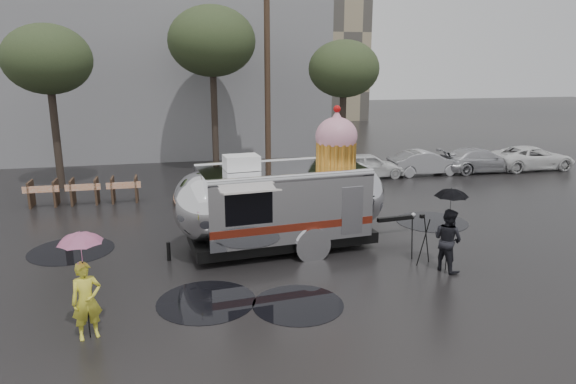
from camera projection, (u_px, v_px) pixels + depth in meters
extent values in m
plane|color=black|center=(272.00, 302.00, 11.93)|extent=(120.00, 120.00, 0.00)
cylinder|color=black|center=(206.00, 301.00, 11.97)|extent=(2.31, 2.31, 0.01)
cylinder|color=black|center=(432.00, 222.00, 17.91)|extent=(2.46, 2.46, 0.01)
cylinder|color=black|center=(298.00, 304.00, 11.82)|extent=(2.11, 2.11, 0.01)
cylinder|color=black|center=(71.00, 250.00, 15.19)|extent=(2.45, 2.45, 0.01)
cube|color=slate|center=(137.00, 44.00, 32.17)|extent=(22.00, 12.00, 13.00)
cylinder|color=#473323|center=(267.00, 81.00, 24.59)|extent=(0.28, 0.28, 9.00)
cylinder|color=#382D26|center=(55.00, 122.00, 22.02)|extent=(0.32, 0.32, 5.85)
ellipsoid|color=#29371D|center=(48.00, 59.00, 21.38)|extent=(3.64, 3.64, 2.86)
cylinder|color=#382D26|center=(214.00, 104.00, 25.28)|extent=(0.32, 0.32, 6.75)
ellipsoid|color=#29371D|center=(212.00, 41.00, 24.54)|extent=(4.20, 4.20, 3.30)
cylinder|color=#382D26|center=(343.00, 120.00, 24.83)|extent=(0.32, 0.32, 5.40)
ellipsoid|color=#29371D|center=(344.00, 69.00, 24.23)|extent=(3.36, 3.36, 2.64)
cube|color=#473323|center=(31.00, 194.00, 19.68)|extent=(0.08, 0.80, 1.00)
cube|color=#473323|center=(56.00, 193.00, 19.87)|extent=(0.08, 0.80, 1.00)
cube|color=#E5590C|center=(41.00, 189.00, 19.35)|extent=(1.30, 0.04, 0.25)
cube|color=#473323|center=(73.00, 192.00, 20.00)|extent=(0.08, 0.80, 1.00)
cube|color=#473323|center=(97.00, 191.00, 20.19)|extent=(0.08, 0.80, 1.00)
cube|color=#E5590C|center=(83.00, 187.00, 19.67)|extent=(1.30, 0.04, 0.25)
cube|color=#473323|center=(113.00, 190.00, 20.31)|extent=(0.08, 0.80, 1.00)
cube|color=#473323|center=(137.00, 189.00, 20.50)|extent=(0.08, 0.80, 1.00)
cube|color=#E5590C|center=(123.00, 185.00, 19.99)|extent=(1.30, 0.04, 0.25)
imported|color=silver|center=(368.00, 163.00, 24.59)|extent=(4.00, 1.80, 1.40)
imported|color=#B2B2B7|center=(425.00, 161.00, 25.22)|extent=(4.00, 1.80, 1.40)
imported|color=#B2B2B7|center=(480.00, 158.00, 25.85)|extent=(4.20, 1.80, 1.44)
imported|color=silver|center=(532.00, 155.00, 26.48)|extent=(4.40, 1.90, 1.50)
cube|color=silver|center=(281.00, 199.00, 15.08)|extent=(4.94, 2.92, 1.93)
ellipsoid|color=silver|center=(354.00, 193.00, 15.79)|extent=(1.84, 2.61, 1.93)
ellipsoid|color=silver|center=(201.00, 206.00, 14.36)|extent=(1.84, 2.61, 1.93)
cube|color=black|center=(281.00, 236.00, 15.35)|extent=(5.54, 2.66, 0.32)
cylinder|color=black|center=(311.00, 246.00, 14.50)|extent=(0.77, 0.31, 0.75)
cylinder|color=black|center=(287.00, 223.00, 16.53)|extent=(0.77, 0.31, 0.75)
cylinder|color=silver|center=(313.00, 246.00, 14.35)|extent=(1.03, 0.21, 1.03)
cube|color=black|center=(396.00, 218.00, 16.49)|extent=(1.29, 0.26, 0.13)
sphere|color=silver|center=(413.00, 215.00, 16.67)|extent=(0.19, 0.19, 0.17)
cylinder|color=black|center=(169.00, 252.00, 14.37)|extent=(0.12, 0.12, 0.54)
cube|color=#54170C|center=(295.00, 227.00, 14.07)|extent=(4.69, 0.50, 0.21)
cube|color=#54170C|center=(270.00, 204.00, 16.32)|extent=(4.69, 0.50, 0.21)
cube|color=black|center=(249.00, 209.00, 13.50)|extent=(1.28, 0.16, 0.86)
cube|color=#BDB5AF|center=(251.00, 192.00, 13.13)|extent=(1.55, 0.68, 0.15)
cube|color=silver|center=(352.00, 211.00, 14.49)|extent=(0.64, 0.09, 1.39)
cube|color=white|center=(241.00, 162.00, 14.43)|extent=(1.03, 0.79, 0.41)
cylinder|color=gold|center=(336.00, 153.00, 15.28)|extent=(1.22, 1.22, 0.64)
ellipsoid|color=pink|center=(336.00, 136.00, 15.15)|extent=(1.36, 1.36, 1.11)
cone|color=pink|center=(337.00, 117.00, 15.01)|extent=(0.59, 0.59, 0.43)
sphere|color=red|center=(337.00, 109.00, 14.96)|extent=(0.23, 0.23, 0.21)
imported|color=yellow|center=(87.00, 301.00, 10.22)|extent=(0.68, 0.56, 1.62)
imported|color=pink|center=(81.00, 249.00, 9.95)|extent=(1.06, 1.06, 0.72)
cylinder|color=black|center=(87.00, 300.00, 10.22)|extent=(0.02, 0.02, 1.65)
imported|color=black|center=(448.00, 240.00, 13.58)|extent=(0.74, 0.93, 1.70)
imported|color=black|center=(451.00, 201.00, 13.32)|extent=(1.07, 1.07, 0.73)
cylinder|color=black|center=(448.00, 241.00, 13.59)|extent=(0.02, 0.02, 1.65)
cylinder|color=black|center=(426.00, 238.00, 14.29)|extent=(0.13, 0.29, 1.34)
cylinder|color=black|center=(412.00, 238.00, 14.26)|extent=(0.21, 0.25, 1.34)
cylinder|color=black|center=(423.00, 243.00, 13.93)|extent=(0.31, 0.08, 1.33)
cube|color=black|center=(422.00, 216.00, 13.99)|extent=(0.14, 0.13, 0.09)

